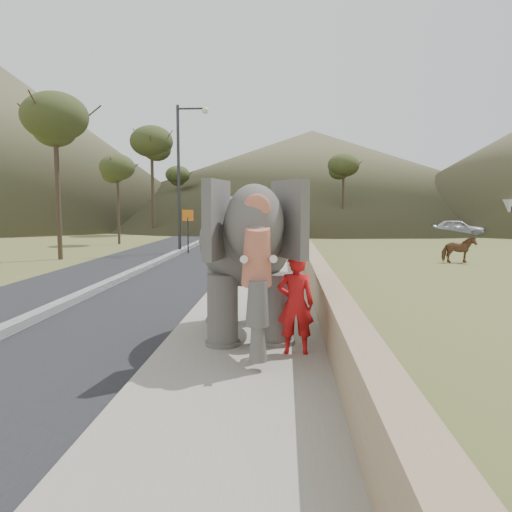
{
  "coord_description": "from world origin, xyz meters",
  "views": [
    {
      "loc": [
        0.75,
        -8.92,
        2.71
      ],
      "look_at": [
        0.2,
        0.75,
        1.7
      ],
      "focal_mm": 35.0,
      "sensor_mm": 36.0,
      "label": 1
    }
  ],
  "objects": [
    {
      "name": "road",
      "position": [
        -5.0,
        10.0,
        0.01
      ],
      "size": [
        7.0,
        120.0,
        0.03
      ],
      "primitive_type": "cube",
      "color": "black",
      "rests_on": "ground"
    },
    {
      "name": "cow",
      "position": [
        8.79,
        14.46,
        0.61
      ],
      "size": [
        1.49,
        0.74,
        1.22
      ],
      "primitive_type": "imported",
      "rotation": [
        0.0,
        0.0,
        1.63
      ],
      "color": "brown",
      "rests_on": "ground"
    },
    {
      "name": "lamppost",
      "position": [
        -4.69,
        18.19,
        4.87
      ],
      "size": [
        1.76,
        0.36,
        8.0
      ],
      "color": "#2C2D31",
      "rests_on": "ground"
    },
    {
      "name": "median",
      "position": [
        -5.0,
        10.0,
        0.11
      ],
      "size": [
        0.35,
        120.0,
        0.22
      ],
      "primitive_type": "cube",
      "color": "black",
      "rests_on": "ground"
    },
    {
      "name": "motorcyclist",
      "position": [
        -3.68,
        28.6,
        0.68
      ],
      "size": [
        2.04,
        1.94,
        1.78
      ],
      "color": "maroon",
      "rests_on": "ground"
    },
    {
      "name": "elephant_and_man",
      "position": [
        0.02,
        0.86,
        1.59
      ],
      "size": [
        2.59,
        4.27,
        2.91
      ],
      "color": "#65615C",
      "rests_on": "ground"
    },
    {
      "name": "walkway",
      "position": [
        0.0,
        10.0,
        0.07
      ],
      "size": [
        3.0,
        120.0,
        0.15
      ],
      "primitive_type": "cube",
      "color": "#9E9687",
      "rests_on": "ground"
    },
    {
      "name": "signboard",
      "position": [
        -4.5,
        18.02,
        1.64
      ],
      "size": [
        0.6,
        0.08,
        2.4
      ],
      "color": "#2D2D33",
      "rests_on": "ground"
    },
    {
      "name": "hill_far",
      "position": [
        5.0,
        70.0,
        7.0
      ],
      "size": [
        80.0,
        80.0,
        14.0
      ],
      "primitive_type": "cone",
      "color": "brown",
      "rests_on": "ground"
    },
    {
      "name": "parapet",
      "position": [
        1.65,
        10.0,
        0.55
      ],
      "size": [
        0.3,
        120.0,
        1.1
      ],
      "primitive_type": "cube",
      "color": "tan",
      "rests_on": "ground"
    },
    {
      "name": "ground",
      "position": [
        0.0,
        0.0,
        0.0
      ],
      "size": [
        160.0,
        160.0,
        0.0
      ],
      "primitive_type": "plane",
      "color": "olive",
      "rests_on": "ground"
    },
    {
      "name": "distant_car",
      "position": [
        15.2,
        33.56,
        0.72
      ],
      "size": [
        4.49,
        2.54,
        1.44
      ],
      "primitive_type": "imported",
      "rotation": [
        0.0,
        0.0,
        1.36
      ],
      "color": "silver",
      "rests_on": "ground"
    },
    {
      "name": "trees",
      "position": [
        2.91,
        31.6,
        4.06
      ],
      "size": [
        48.29,
        34.73,
        9.86
      ],
      "color": "#473828",
      "rests_on": "ground"
    }
  ]
}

